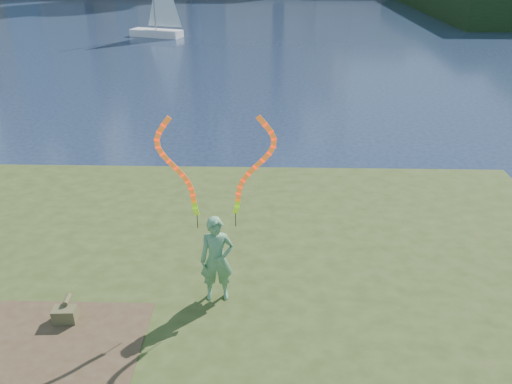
{
  "coord_description": "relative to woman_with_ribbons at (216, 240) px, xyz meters",
  "views": [
    {
      "loc": [
        1.7,
        -9.81,
        7.47
      ],
      "look_at": [
        1.41,
        1.0,
        2.06
      ],
      "focal_mm": 35.0,
      "sensor_mm": 36.0,
      "label": 1
    }
  ],
  "objects": [
    {
      "name": "woman_with_ribbons",
      "position": [
        0.0,
        0.0,
        0.0
      ],
      "size": [
        2.14,
        0.52,
        4.23
      ],
      "rotation": [
        0.0,
        0.0,
        0.11
      ],
      "color": "#18771E",
      "rests_on": "grassy_knoll"
    },
    {
      "name": "ground",
      "position": [
        -0.68,
        1.4,
        -2.19
      ],
      "size": [
        320.0,
        320.0,
        0.0
      ],
      "primitive_type": "plane",
      "color": "#18243C",
      "rests_on": "ground"
    },
    {
      "name": "canvas_bag",
      "position": [
        -2.93,
        -0.85,
        -1.22
      ],
      "size": [
        0.45,
        0.52,
        0.42
      ],
      "rotation": [
        0.0,
        0.0,
        0.05
      ],
      "color": "brown",
      "rests_on": "grassy_knoll"
    },
    {
      "name": "sailboat",
      "position": [
        -8.8,
        37.09,
        -0.9
      ],
      "size": [
        4.92,
        2.92,
        7.49
      ],
      "rotation": [
        0.0,
        0.0,
        -0.33
      ],
      "color": "white",
      "rests_on": "ground"
    },
    {
      "name": "dirt_patch",
      "position": [
        -2.88,
        -1.8,
        -1.38
      ],
      "size": [
        3.2,
        3.0,
        0.02
      ],
      "primitive_type": "cube",
      "color": "#47331E",
      "rests_on": "grassy_knoll"
    },
    {
      "name": "grassy_knoll",
      "position": [
        -0.68,
        -0.89,
        -1.85
      ],
      "size": [
        20.0,
        18.0,
        0.8
      ],
      "color": "#344318",
      "rests_on": "ground"
    }
  ]
}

